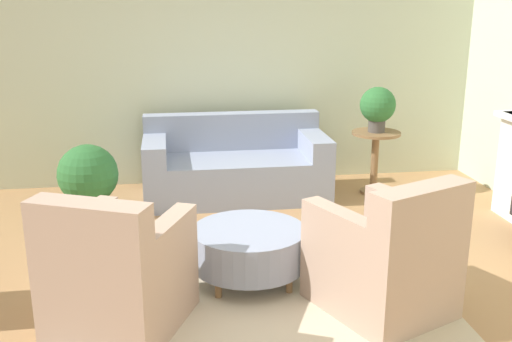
{
  "coord_description": "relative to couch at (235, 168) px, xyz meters",
  "views": [
    {
      "loc": [
        -0.53,
        -4.02,
        2.09
      ],
      "look_at": [
        0.15,
        0.55,
        0.75
      ],
      "focal_mm": 42.0,
      "sensor_mm": 36.0,
      "label": 1
    }
  ],
  "objects": [
    {
      "name": "couch",
      "position": [
        0.0,
        0.0,
        0.0
      ],
      "size": [
        1.95,
        0.93,
        0.86
      ],
      "color": "#8E99B2",
      "rests_on": "ground_plane"
    },
    {
      "name": "ground_plane",
      "position": [
        -0.17,
        -2.18,
        -0.32
      ],
      "size": [
        16.0,
        16.0,
        0.0
      ],
      "primitive_type": "plane",
      "color": "#AD7F51"
    },
    {
      "name": "potted_plant_on_side_table",
      "position": [
        1.53,
        -0.12,
        0.65
      ],
      "size": [
        0.38,
        0.38,
        0.49
      ],
      "color": "#4C4742",
      "rests_on": "side_table"
    },
    {
      "name": "armchair_left",
      "position": [
        -1.06,
        -2.64,
        0.06
      ],
      "size": [
        1.01,
        1.08,
        0.97
      ],
      "color": "tan",
      "rests_on": "rug"
    },
    {
      "name": "side_table",
      "position": [
        1.53,
        -0.12,
        0.15
      ],
      "size": [
        0.53,
        0.53,
        0.69
      ],
      "color": "olive",
      "rests_on": "ground_plane"
    },
    {
      "name": "ottoman_table",
      "position": [
        -0.13,
        -2.04,
        -0.05
      ],
      "size": [
        0.87,
        0.87,
        0.41
      ],
      "color": "#8E99B2",
      "rests_on": "rug"
    },
    {
      "name": "armchair_right",
      "position": [
        0.73,
        -2.64,
        0.06
      ],
      "size": [
        1.01,
        1.08,
        0.97
      ],
      "color": "tan",
      "rests_on": "rug"
    },
    {
      "name": "rug",
      "position": [
        -0.17,
        -2.18,
        -0.32
      ],
      "size": [
        2.77,
        2.04,
        0.01
      ],
      "color": "beige",
      "rests_on": "ground_plane"
    },
    {
      "name": "wall_back",
      "position": [
        -0.17,
        0.67,
        1.08
      ],
      "size": [
        9.58,
        0.12,
        2.8
      ],
      "color": "beige",
      "rests_on": "ground_plane"
    },
    {
      "name": "potted_plant_floor",
      "position": [
        -1.51,
        -0.34,
        0.07
      ],
      "size": [
        0.6,
        0.6,
        0.71
      ],
      "color": "#4C4742",
      "rests_on": "ground_plane"
    }
  ]
}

